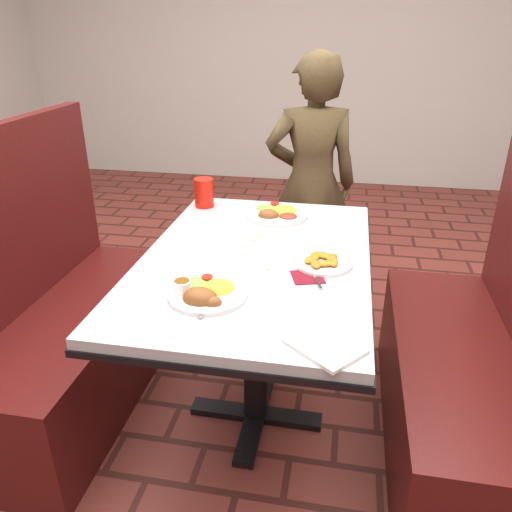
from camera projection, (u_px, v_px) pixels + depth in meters
name	position (u px, v px, depth m)	size (l,w,h in m)	color
dining_table	(256.00, 280.00, 1.82)	(0.81, 1.21, 0.75)	#AEB0B3
booth_bench_left	(70.00, 332.00, 2.10)	(0.47, 1.20, 1.17)	#4D1311
booth_bench_right	(469.00, 377.00, 1.83)	(0.47, 1.20, 1.17)	#4D1311
diner_person	(311.00, 184.00, 2.76)	(0.51, 0.33, 1.39)	brown
near_dinner_plate	(206.00, 289.00, 1.51)	(0.24, 0.24, 0.08)	white
far_dinner_plate	(277.00, 211.00, 2.14)	(0.26, 0.26, 0.07)	white
plantain_plate	(323.00, 261.00, 1.71)	(0.20, 0.20, 0.03)	white
maroon_napkin	(308.00, 277.00, 1.63)	(0.10, 0.10, 0.00)	maroon
spoon_utensil	(316.00, 279.00, 1.61)	(0.01, 0.13, 0.00)	silver
red_tumbler	(204.00, 193.00, 2.24)	(0.09, 0.09, 0.13)	red
paper_napkin	(324.00, 345.00, 1.28)	(0.18, 0.14, 0.01)	white
knife_utensil	(198.00, 302.00, 1.47)	(0.01, 0.17, 0.00)	silver
fork_utensil	(210.00, 297.00, 1.50)	(0.01, 0.16, 0.00)	silver
lettuce_shreds	(270.00, 250.00, 1.83)	(0.28, 0.32, 0.00)	#95CA50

